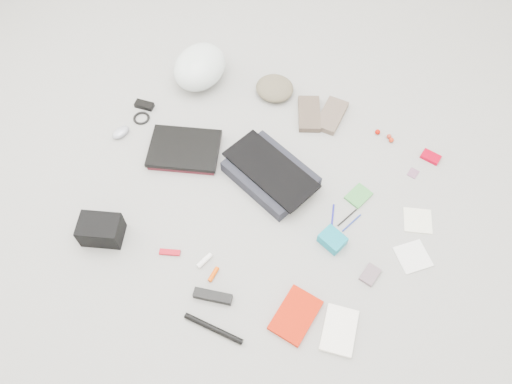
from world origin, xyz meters
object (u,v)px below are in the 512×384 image
at_px(book_red, 296,315).
at_px(camera_bag, 101,230).
at_px(bike_helmet, 200,67).
at_px(accordion_wallet, 332,240).
at_px(messenger_bag, 271,174).
at_px(laptop, 184,148).

bearing_deg(book_red, camera_bag, -171.55).
bearing_deg(book_red, bike_helmet, 141.28).
height_order(book_red, accordion_wallet, accordion_wallet).
relative_size(bike_helmet, book_red, 1.49).
distance_m(messenger_bag, laptop, 0.43).
relative_size(bike_helmet, camera_bag, 1.79).
bearing_deg(laptop, bike_helmet, 89.78).
height_order(messenger_bag, camera_bag, camera_bag).
height_order(camera_bag, accordion_wallet, camera_bag).
distance_m(bike_helmet, camera_bag, 0.99).
distance_m(messenger_bag, book_red, 0.66).
distance_m(bike_helmet, accordion_wallet, 1.13).
bearing_deg(bike_helmet, accordion_wallet, -28.22).
height_order(messenger_bag, bike_helmet, bike_helmet).
xyz_separation_m(bike_helmet, book_red, (0.92, -0.99, -0.08)).
relative_size(camera_bag, accordion_wallet, 1.68).
relative_size(laptop, camera_bag, 1.90).
xyz_separation_m(bike_helmet, camera_bag, (0.03, -0.99, -0.04)).
relative_size(messenger_bag, camera_bag, 2.21).
relative_size(messenger_bag, accordion_wallet, 3.71).
distance_m(messenger_bag, accordion_wallet, 0.42).
height_order(laptop, camera_bag, camera_bag).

